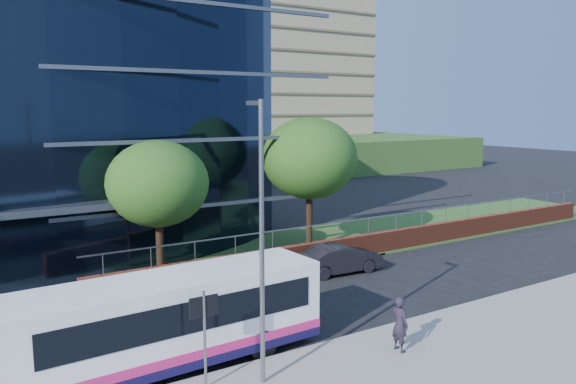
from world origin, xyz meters
TOP-DOWN VIEW (x-y plane):
  - grass_verge at (24.00, 11.00)m, footprint 36.00×8.00m
  - retaining_wall at (20.00, 7.30)m, footprint 34.00×0.40m
  - apartment_block at (32.00, 57.21)m, footprint 60.00×42.00m
  - street_sign at (4.50, -1.59)m, footprint 0.85×0.09m
  - tree_far_c at (7.00, 9.00)m, footprint 4.62×4.62m
  - tree_far_d at (16.00, 10.00)m, footprint 5.28×5.28m
  - tree_dist_e at (24.00, 40.00)m, footprint 4.62×4.62m
  - tree_dist_f at (40.00, 42.00)m, footprint 4.29×4.29m
  - streetlight_east at (6.00, -2.17)m, footprint 0.15×0.77m
  - city_bus at (3.89, 0.34)m, footprint 10.70×2.88m
  - parked_car at (14.76, 5.57)m, footprint 4.41×1.81m
  - pedestrian at (10.77, -2.73)m, footprint 0.45×0.67m

SIDE VIEW (x-z plane):
  - grass_verge at x=24.00m, z-range 0.00..0.12m
  - retaining_wall at x=20.00m, z-range -0.44..1.67m
  - parked_car at x=14.76m, z-range 0.00..1.42m
  - pedestrian at x=10.77m, z-range 0.15..1.96m
  - city_bus at x=3.89m, z-range 0.09..2.96m
  - street_sign at x=4.50m, z-range 0.75..3.55m
  - tree_dist_f at x=40.00m, z-range 1.19..7.23m
  - streetlight_east at x=6.00m, z-range 0.44..8.44m
  - tree_far_c at x=7.00m, z-range 1.28..7.79m
  - tree_dist_e at x=24.00m, z-range 1.28..7.79m
  - tree_far_d at x=16.00m, z-range 1.47..8.91m
  - apartment_block at x=32.00m, z-range -3.89..26.11m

